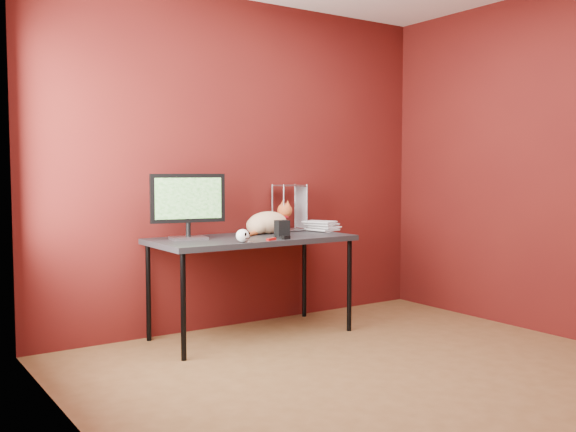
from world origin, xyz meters
TOP-DOWN VIEW (x-y plane):
  - room at (0.00, 0.00)m, footprint 3.52×3.52m
  - desk at (-0.15, 1.37)m, footprint 1.50×0.70m
  - monitor at (-0.62, 1.47)m, footprint 0.54×0.21m
  - cat at (0.09, 1.52)m, footprint 0.53×0.28m
  - skull_mug at (-0.39, 1.08)m, footprint 0.09×0.10m
  - speaker at (0.00, 1.18)m, footprint 0.11×0.11m
  - book_stack at (0.48, 1.43)m, footprint 0.26×0.29m
  - wire_rack at (0.36, 1.61)m, footprint 0.23×0.19m
  - pocket_knife at (-0.16, 1.08)m, footprint 0.09×0.05m
  - black_gadget at (-0.03, 1.08)m, footprint 0.06×0.04m
  - washer at (-0.34, 1.08)m, footprint 0.04×0.04m

SIDE VIEW (x-z plane):
  - desk at x=-0.15m, z-range 0.32..1.07m
  - washer at x=-0.34m, z-range 0.75..0.75m
  - pocket_knife at x=-0.16m, z-range 0.75..0.77m
  - black_gadget at x=-0.03m, z-range 0.75..0.78m
  - skull_mug at x=-0.39m, z-range 0.75..0.84m
  - speaker at x=0.00m, z-range 0.75..0.88m
  - cat at x=0.09m, z-range 0.71..0.97m
  - wire_rack at x=0.36m, z-range 0.75..1.13m
  - monitor at x=-0.62m, z-range 0.78..1.25m
  - book_stack at x=0.48m, z-range 0.75..1.72m
  - room at x=0.00m, z-range 0.14..2.75m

